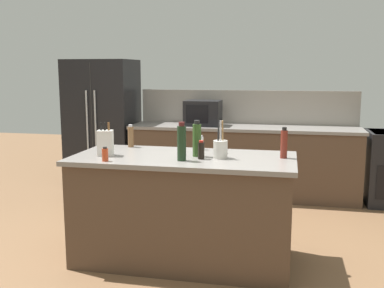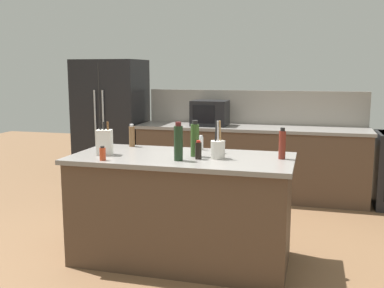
{
  "view_description": "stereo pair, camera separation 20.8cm",
  "coord_description": "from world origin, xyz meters",
  "px_view_note": "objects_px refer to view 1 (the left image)",
  "views": [
    {
      "loc": [
        0.87,
        -3.69,
        1.67
      ],
      "look_at": [
        0.0,
        0.35,
        0.99
      ],
      "focal_mm": 42.0,
      "sensor_mm": 36.0,
      "label": 1
    },
    {
      "loc": [
        1.07,
        -3.64,
        1.67
      ],
      "look_at": [
        0.0,
        0.35,
        0.99
      ],
      "focal_mm": 42.0,
      "sensor_mm": 36.0,
      "label": 2
    }
  ],
  "objects_px": {
    "spice_jar_oregano": "(220,147)",
    "pepper_grinder": "(131,136)",
    "olive_oil_bottle": "(197,139)",
    "soy_sauce_bottle": "(201,150)",
    "microwave": "(203,113)",
    "utensil_crock": "(220,149)",
    "salt_shaker": "(201,143)",
    "vinegar_bottle": "(284,144)",
    "wine_bottle": "(182,143)",
    "refrigerator": "(103,124)",
    "knife_block": "(105,143)",
    "spice_jar_paprika": "(105,155)"
  },
  "relations": [
    {
      "from": "spice_jar_oregano",
      "to": "pepper_grinder",
      "type": "xyz_separation_m",
      "value": [
        -0.89,
        0.13,
        0.05
      ]
    },
    {
      "from": "olive_oil_bottle",
      "to": "soy_sauce_bottle",
      "type": "xyz_separation_m",
      "value": [
        0.06,
        -0.11,
        -0.07
      ]
    },
    {
      "from": "microwave",
      "to": "olive_oil_bottle",
      "type": "xyz_separation_m",
      "value": [
        0.36,
        -2.18,
        -0.02
      ]
    },
    {
      "from": "utensil_crock",
      "to": "salt_shaker",
      "type": "xyz_separation_m",
      "value": [
        -0.24,
        0.37,
        -0.02
      ]
    },
    {
      "from": "soy_sauce_bottle",
      "to": "spice_jar_oregano",
      "type": "bearing_deg",
      "value": 69.46
    },
    {
      "from": "microwave",
      "to": "utensil_crock",
      "type": "relative_size",
      "value": 1.47
    },
    {
      "from": "vinegar_bottle",
      "to": "olive_oil_bottle",
      "type": "xyz_separation_m",
      "value": [
        -0.73,
        -0.08,
        0.02
      ]
    },
    {
      "from": "vinegar_bottle",
      "to": "microwave",
      "type": "bearing_deg",
      "value": 117.47
    },
    {
      "from": "wine_bottle",
      "to": "refrigerator",
      "type": "bearing_deg",
      "value": 125.54
    },
    {
      "from": "vinegar_bottle",
      "to": "utensil_crock",
      "type": "bearing_deg",
      "value": -167.07
    },
    {
      "from": "refrigerator",
      "to": "pepper_grinder",
      "type": "xyz_separation_m",
      "value": [
        1.11,
        -1.9,
        0.13
      ]
    },
    {
      "from": "knife_block",
      "to": "olive_oil_bottle",
      "type": "height_order",
      "value": "olive_oil_bottle"
    },
    {
      "from": "spice_jar_paprika",
      "to": "utensil_crock",
      "type": "bearing_deg",
      "value": 19.71
    },
    {
      "from": "knife_block",
      "to": "soy_sauce_bottle",
      "type": "distance_m",
      "value": 0.84
    },
    {
      "from": "utensil_crock",
      "to": "spice_jar_oregano",
      "type": "distance_m",
      "value": 0.25
    },
    {
      "from": "utensil_crock",
      "to": "salt_shaker",
      "type": "distance_m",
      "value": 0.44
    },
    {
      "from": "soy_sauce_bottle",
      "to": "pepper_grinder",
      "type": "distance_m",
      "value": 0.89
    },
    {
      "from": "refrigerator",
      "to": "olive_oil_bottle",
      "type": "distance_m",
      "value": 2.89
    },
    {
      "from": "microwave",
      "to": "salt_shaker",
      "type": "height_order",
      "value": "microwave"
    },
    {
      "from": "microwave",
      "to": "spice_jar_paprika",
      "type": "distance_m",
      "value": 2.57
    },
    {
      "from": "utensil_crock",
      "to": "spice_jar_paprika",
      "type": "xyz_separation_m",
      "value": [
        -0.9,
        -0.32,
        -0.03
      ]
    },
    {
      "from": "refrigerator",
      "to": "soy_sauce_bottle",
      "type": "bearing_deg",
      "value": -51.15
    },
    {
      "from": "utensil_crock",
      "to": "spice_jar_oregano",
      "type": "relative_size",
      "value": 2.97
    },
    {
      "from": "knife_block",
      "to": "wine_bottle",
      "type": "distance_m",
      "value": 0.7
    },
    {
      "from": "utensil_crock",
      "to": "soy_sauce_bottle",
      "type": "relative_size",
      "value": 2.04
    },
    {
      "from": "knife_block",
      "to": "spice_jar_oregano",
      "type": "bearing_deg",
      "value": 6.02
    },
    {
      "from": "microwave",
      "to": "soy_sauce_bottle",
      "type": "xyz_separation_m",
      "value": [
        0.42,
        -2.29,
        -0.09
      ]
    },
    {
      "from": "microwave",
      "to": "pepper_grinder",
      "type": "relative_size",
      "value": 2.16
    },
    {
      "from": "microwave",
      "to": "spice_jar_oregano",
      "type": "distance_m",
      "value": 2.05
    },
    {
      "from": "utensil_crock",
      "to": "wine_bottle",
      "type": "bearing_deg",
      "value": -150.69
    },
    {
      "from": "olive_oil_bottle",
      "to": "soy_sauce_bottle",
      "type": "height_order",
      "value": "olive_oil_bottle"
    },
    {
      "from": "utensil_crock",
      "to": "spice_jar_paprika",
      "type": "height_order",
      "value": "utensil_crock"
    },
    {
      "from": "refrigerator",
      "to": "vinegar_bottle",
      "type": "xyz_separation_m",
      "value": [
        2.56,
        -2.15,
        0.15
      ]
    },
    {
      "from": "olive_oil_bottle",
      "to": "spice_jar_oregano",
      "type": "bearing_deg",
      "value": 48.62
    },
    {
      "from": "microwave",
      "to": "knife_block",
      "type": "distance_m",
      "value": 2.35
    },
    {
      "from": "wine_bottle",
      "to": "olive_oil_bottle",
      "type": "relative_size",
      "value": 1.02
    },
    {
      "from": "knife_block",
      "to": "wine_bottle",
      "type": "bearing_deg",
      "value": -19.32
    },
    {
      "from": "salt_shaker",
      "to": "vinegar_bottle",
      "type": "distance_m",
      "value": 0.8
    },
    {
      "from": "pepper_grinder",
      "to": "microwave",
      "type": "bearing_deg",
      "value": 79.11
    },
    {
      "from": "spice_jar_paprika",
      "to": "pepper_grinder",
      "type": "height_order",
      "value": "pepper_grinder"
    },
    {
      "from": "salt_shaker",
      "to": "spice_jar_oregano",
      "type": "bearing_deg",
      "value": -33.3
    },
    {
      "from": "microwave",
      "to": "vinegar_bottle",
      "type": "xyz_separation_m",
      "value": [
        1.09,
        -2.1,
        -0.04
      ]
    },
    {
      "from": "spice_jar_oregano",
      "to": "soy_sauce_bottle",
      "type": "distance_m",
      "value": 0.33
    },
    {
      "from": "utensil_crock",
      "to": "vinegar_bottle",
      "type": "xyz_separation_m",
      "value": [
        0.52,
        0.12,
        0.04
      ]
    },
    {
      "from": "wine_bottle",
      "to": "pepper_grinder",
      "type": "distance_m",
      "value": 0.83
    },
    {
      "from": "spice_jar_oregano",
      "to": "pepper_grinder",
      "type": "relative_size",
      "value": 0.5
    },
    {
      "from": "spice_jar_paprika",
      "to": "olive_oil_bottle",
      "type": "distance_m",
      "value": 0.78
    },
    {
      "from": "soy_sauce_bottle",
      "to": "pepper_grinder",
      "type": "xyz_separation_m",
      "value": [
        -0.78,
        0.44,
        0.03
      ]
    },
    {
      "from": "refrigerator",
      "to": "utensil_crock",
      "type": "relative_size",
      "value": 5.68
    },
    {
      "from": "wine_bottle",
      "to": "olive_oil_bottle",
      "type": "xyz_separation_m",
      "value": [
        0.08,
        0.21,
        -0.0
      ]
    }
  ]
}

